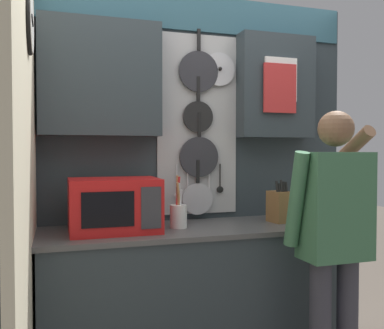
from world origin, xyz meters
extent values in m
cube|color=#2D383D|center=(0.00, 0.00, 0.45)|extent=(1.91, 0.60, 0.90)
cube|color=#4C4C4C|center=(0.00, 0.00, 0.91)|extent=(1.94, 0.63, 0.03)
cube|color=#2D383D|center=(0.00, 0.32, 1.25)|extent=(2.51, 0.04, 2.49)
cube|color=#2D5666|center=(0.00, 0.29, 2.37)|extent=(2.47, 0.02, 0.25)
cube|color=#2D383D|center=(-0.57, 0.22, 1.87)|extent=(0.77, 0.16, 0.74)
cube|color=#2D383D|center=(0.67, 0.22, 1.87)|extent=(0.57, 0.16, 0.74)
cube|color=#B2B2B2|center=(0.10, 0.29, 1.60)|extent=(0.58, 0.01, 1.25)
cylinder|color=#2D2D33|center=(0.10, 0.27, 1.96)|extent=(0.28, 0.02, 0.28)
cube|color=black|center=(0.10, 0.26, 2.18)|extent=(0.02, 0.02, 0.15)
cylinder|color=black|center=(0.09, 0.27, 1.65)|extent=(0.22, 0.02, 0.22)
cube|color=black|center=(0.09, 0.26, 1.84)|extent=(0.02, 0.02, 0.17)
cylinder|color=#2D2D33|center=(0.10, 0.27, 1.37)|extent=(0.28, 0.02, 0.28)
cube|color=black|center=(0.10, 0.26, 1.59)|extent=(0.02, 0.02, 0.17)
cylinder|color=#B7B7BC|center=(0.09, 0.27, 1.07)|extent=(0.22, 0.02, 0.22)
cube|color=black|center=(0.09, 0.26, 1.27)|extent=(0.02, 0.02, 0.16)
cylinder|color=silver|center=(0.25, 0.27, 1.99)|extent=(0.23, 0.01, 0.23)
sphere|color=black|center=(0.25, 0.25, 1.99)|extent=(0.03, 0.03, 0.03)
cylinder|color=silver|center=(-0.06, 0.27, 1.22)|extent=(0.01, 0.01, 0.20)
ellipsoid|color=silver|center=(-0.06, 0.27, 1.10)|extent=(0.04, 0.01, 0.04)
cylinder|color=silver|center=(0.02, 0.27, 1.21)|extent=(0.01, 0.01, 0.22)
ellipsoid|color=silver|center=(0.02, 0.27, 1.08)|extent=(0.05, 0.01, 0.04)
cylinder|color=red|center=(0.10, 0.27, 1.23)|extent=(0.01, 0.01, 0.17)
ellipsoid|color=red|center=(0.10, 0.27, 1.13)|extent=(0.04, 0.01, 0.04)
cylinder|color=silver|center=(0.18, 0.27, 1.20)|extent=(0.01, 0.01, 0.23)
ellipsoid|color=silver|center=(0.18, 0.27, 1.08)|extent=(0.04, 0.01, 0.04)
cylinder|color=black|center=(0.26, 0.27, 1.23)|extent=(0.01, 0.01, 0.17)
ellipsoid|color=black|center=(0.26, 0.27, 1.13)|extent=(0.05, 0.01, 0.05)
cube|color=white|center=(0.67, 0.13, 1.91)|extent=(0.25, 0.02, 0.31)
cube|color=red|center=(0.65, 0.12, 1.85)|extent=(0.25, 0.02, 0.34)
cube|color=beige|center=(-0.99, -0.40, 1.25)|extent=(0.04, 1.60, 2.49)
cylinder|color=white|center=(-0.96, -0.39, 2.02)|extent=(0.02, 0.30, 0.30)
torus|color=black|center=(-0.96, -0.39, 2.02)|extent=(0.02, 0.32, 0.32)
cube|color=black|center=(-0.95, -0.44, 2.01)|extent=(0.01, 0.10, 0.03)
cube|color=red|center=(-0.52, -0.01, 1.09)|extent=(0.52, 0.38, 0.32)
cube|color=black|center=(-0.58, -0.20, 1.09)|extent=(0.29, 0.01, 0.20)
cube|color=#333338|center=(-0.34, -0.20, 1.09)|extent=(0.12, 0.01, 0.24)
cube|color=brown|center=(0.58, -0.01, 1.03)|extent=(0.13, 0.16, 0.21)
cylinder|color=black|center=(0.55, -0.04, 1.17)|extent=(0.02, 0.03, 0.07)
cylinder|color=black|center=(0.56, -0.04, 1.17)|extent=(0.02, 0.03, 0.06)
cylinder|color=black|center=(0.58, -0.04, 1.18)|extent=(0.02, 0.03, 0.08)
cylinder|color=black|center=(0.60, -0.04, 1.17)|extent=(0.02, 0.03, 0.07)
cylinder|color=black|center=(0.62, -0.04, 1.17)|extent=(0.02, 0.03, 0.07)
cylinder|color=white|center=(-0.12, -0.01, 1.00)|extent=(0.11, 0.11, 0.14)
cylinder|color=silver|center=(-0.13, 0.02, 1.11)|extent=(0.02, 0.06, 0.25)
cylinder|color=tan|center=(-0.13, -0.01, 1.09)|extent=(0.03, 0.02, 0.20)
cylinder|color=silver|center=(-0.11, -0.01, 1.08)|extent=(0.02, 0.03, 0.18)
cylinder|color=red|center=(-0.13, -0.01, 1.12)|extent=(0.03, 0.03, 0.26)
cylinder|color=tan|center=(-0.13, 0.01, 1.12)|extent=(0.02, 0.04, 0.27)
cylinder|color=black|center=(-0.12, -0.01, 1.09)|extent=(0.03, 0.03, 0.20)
cylinder|color=tan|center=(-0.12, -0.01, 1.10)|extent=(0.05, 0.04, 0.23)
cylinder|color=silver|center=(-0.12, -0.01, 1.10)|extent=(0.03, 0.02, 0.23)
cylinder|color=#383842|center=(0.73, -0.53, 0.40)|extent=(0.12, 0.12, 0.80)
cube|color=#3D704C|center=(0.64, -0.53, 1.10)|extent=(0.38, 0.22, 0.60)
sphere|color=brown|center=(0.64, -0.53, 1.53)|extent=(0.20, 0.20, 0.20)
cylinder|color=#3D704C|center=(0.41, -0.50, 1.14)|extent=(0.08, 0.19, 0.54)
cylinder|color=brown|center=(0.87, -0.31, 1.38)|extent=(0.08, 0.49, 0.35)
camera|label=1|loc=(-0.85, -2.56, 1.41)|focal=40.00mm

